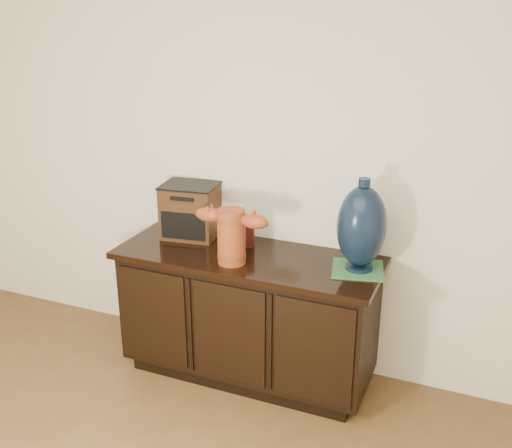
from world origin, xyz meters
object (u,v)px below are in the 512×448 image
at_px(sideboard, 248,315).
at_px(spray_can, 249,231).
at_px(lamp_base, 362,227).
at_px(tv_radio, 191,210).
at_px(terracotta_vessel, 231,233).

distance_m(sideboard, spray_can, 0.48).
xyz_separation_m(sideboard, lamp_base, (0.61, 0.04, 0.61)).
bearing_deg(spray_can, sideboard, -69.96).
bearing_deg(tv_radio, spray_can, -9.78).
bearing_deg(tv_radio, sideboard, -25.12).
bearing_deg(lamp_base, tv_radio, 174.63).
relative_size(lamp_base, spray_can, 2.62).
bearing_deg(terracotta_vessel, tv_radio, 146.25).
bearing_deg(lamp_base, sideboard, -176.43).
bearing_deg(tv_radio, lamp_base, -12.76).
bearing_deg(lamp_base, spray_can, 172.91).
bearing_deg(spray_can, terracotta_vessel, -88.58).
xyz_separation_m(sideboard, tv_radio, (-0.42, 0.13, 0.53)).
xyz_separation_m(tv_radio, spray_can, (0.38, -0.02, -0.07)).
bearing_deg(terracotta_vessel, spray_can, 91.95).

